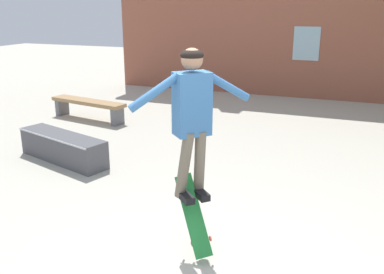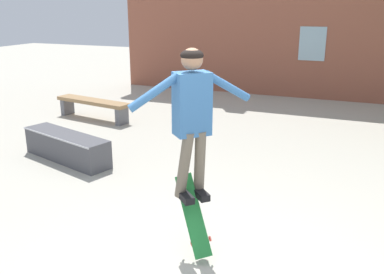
% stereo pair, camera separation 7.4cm
% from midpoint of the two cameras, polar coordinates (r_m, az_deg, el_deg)
% --- Properties ---
extents(building_backdrop, '(12.49, 0.52, 5.33)m').
position_cam_midpoint_polar(building_backdrop, '(12.39, 16.36, 15.74)').
color(building_backdrop, '#93513D').
rests_on(building_backdrop, ground_plane).
extents(park_bench, '(1.99, 0.71, 0.45)m').
position_cam_midpoint_polar(park_bench, '(10.02, -13.89, 4.16)').
color(park_bench, '#99754C').
rests_on(park_bench, ground_plane).
extents(skate_ledge, '(1.86, 0.96, 0.46)m').
position_cam_midpoint_polar(skate_ledge, '(7.49, -17.09, -1.35)').
color(skate_ledge, '#4C4C51').
rests_on(skate_ledge, ground_plane).
extents(skater, '(0.95, 0.97, 1.52)m').
position_cam_midpoint_polar(skater, '(4.15, -0.51, 3.39)').
color(skater, teal).
extents(skateboard_flipping, '(0.54, 0.41, 0.78)m').
position_cam_midpoint_polar(skateboard_flipping, '(4.47, -0.29, -10.40)').
color(skateboard_flipping, '#237F38').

